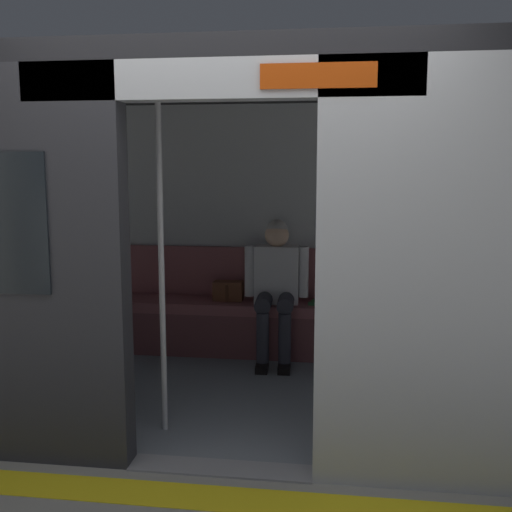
{
  "coord_description": "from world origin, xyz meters",
  "views": [
    {
      "loc": [
        -0.64,
        3.15,
        1.68
      ],
      "look_at": [
        -0.03,
        -1.17,
        1.02
      ],
      "focal_mm": 43.31,
      "sensor_mm": 36.0,
      "label": 1
    }
  ],
  "objects_px": {
    "train_car": "(240,187)",
    "grab_pole_door": "(161,261)",
    "bench_seat": "(266,315)",
    "handbag": "(228,291)",
    "book": "(320,302)",
    "person_seated": "(276,280)"
  },
  "relations": [
    {
      "from": "train_car",
      "to": "grab_pole_door",
      "type": "height_order",
      "value": "train_car"
    },
    {
      "from": "train_car",
      "to": "grab_pole_door",
      "type": "distance_m",
      "value": 0.89
    },
    {
      "from": "bench_seat",
      "to": "handbag",
      "type": "relative_size",
      "value": 12.15
    },
    {
      "from": "train_car",
      "to": "handbag",
      "type": "distance_m",
      "value": 1.41
    },
    {
      "from": "handbag",
      "to": "book",
      "type": "height_order",
      "value": "handbag"
    },
    {
      "from": "bench_seat",
      "to": "grab_pole_door",
      "type": "bearing_deg",
      "value": 74.42
    },
    {
      "from": "handbag",
      "to": "train_car",
      "type": "bearing_deg",
      "value": 105.45
    },
    {
      "from": "person_seated",
      "to": "grab_pole_door",
      "type": "xyz_separation_m",
      "value": [
        0.54,
        1.56,
        0.4
      ]
    },
    {
      "from": "person_seated",
      "to": "train_car",
      "type": "bearing_deg",
      "value": 79.61
    },
    {
      "from": "bench_seat",
      "to": "grab_pole_door",
      "type": "distance_m",
      "value": 1.83
    },
    {
      "from": "train_car",
      "to": "person_seated",
      "type": "bearing_deg",
      "value": -100.39
    },
    {
      "from": "handbag",
      "to": "grab_pole_door",
      "type": "bearing_deg",
      "value": 86.54
    },
    {
      "from": "bench_seat",
      "to": "grab_pole_door",
      "type": "relative_size",
      "value": 1.45
    },
    {
      "from": "bench_seat",
      "to": "person_seated",
      "type": "relative_size",
      "value": 2.63
    },
    {
      "from": "train_car",
      "to": "grab_pole_door",
      "type": "xyz_separation_m",
      "value": [
        0.38,
        0.68,
        -0.43
      ]
    },
    {
      "from": "book",
      "to": "grab_pole_door",
      "type": "relative_size",
      "value": 0.1
    },
    {
      "from": "grab_pole_door",
      "to": "person_seated",
      "type": "bearing_deg",
      "value": -109.03
    },
    {
      "from": "train_car",
      "to": "book",
      "type": "xyz_separation_m",
      "value": [
        -0.54,
        -0.98,
        -1.03
      ]
    },
    {
      "from": "bench_seat",
      "to": "book",
      "type": "distance_m",
      "value": 0.49
    },
    {
      "from": "person_seated",
      "to": "grab_pole_door",
      "type": "height_order",
      "value": "grab_pole_door"
    },
    {
      "from": "person_seated",
      "to": "book",
      "type": "bearing_deg",
      "value": -166.64
    },
    {
      "from": "handbag",
      "to": "book",
      "type": "xyz_separation_m",
      "value": [
        -0.82,
        0.02,
        -0.07
      ]
    }
  ]
}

